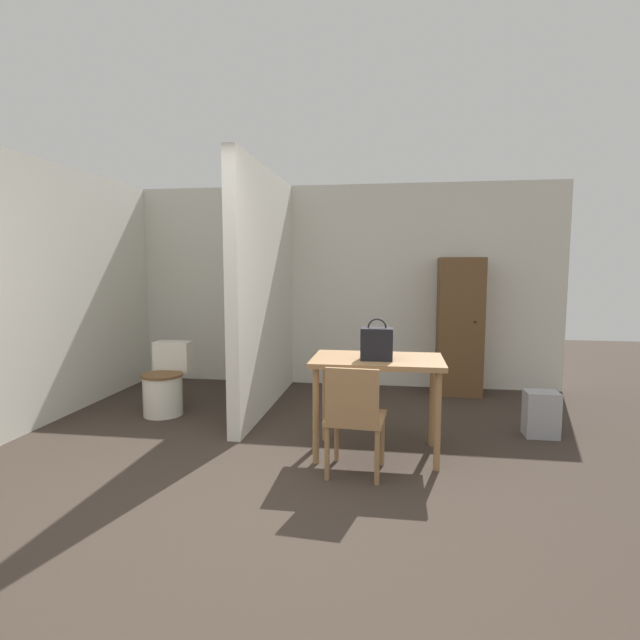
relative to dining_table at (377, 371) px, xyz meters
name	(u,v)px	position (x,y,z in m)	size (l,w,h in m)	color
ground_plane	(240,525)	(-0.75, -1.24, -0.68)	(16.00, 16.00, 0.00)	#382D26
wall_back	(325,286)	(-0.75, 2.39, 0.57)	(5.78, 0.12, 2.50)	silver
wall_left	(53,292)	(-3.20, 0.54, 0.57)	(0.12, 4.57, 2.50)	silver
partition_wall	(265,290)	(-1.23, 1.21, 0.57)	(0.12, 2.23, 2.50)	silver
dining_table	(377,371)	(0.00, 0.00, 0.00)	(1.03, 0.63, 0.78)	#997047
wooden_chair	(354,415)	(-0.14, -0.45, -0.23)	(0.44, 0.44, 0.81)	#997047
toilet	(165,385)	(-2.18, 0.81, -0.38)	(0.41, 0.56, 0.71)	silver
handbag	(377,343)	(0.00, -0.07, 0.23)	(0.25, 0.17, 0.32)	black
wooden_cabinet	(460,326)	(0.89, 2.08, 0.12)	(0.51, 0.48, 1.60)	brown
space_heater	(541,414)	(1.43, 0.64, -0.48)	(0.28, 0.22, 0.40)	#9E9EA3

